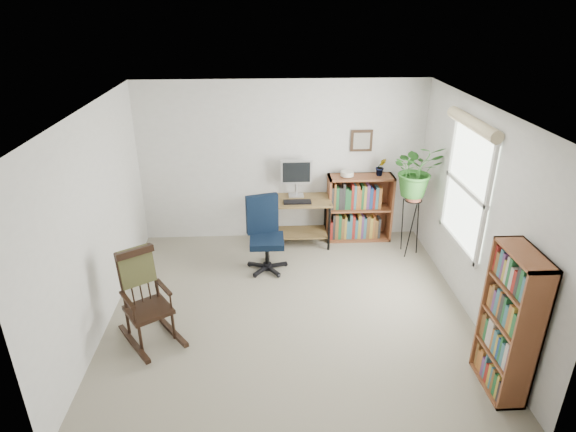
{
  "coord_description": "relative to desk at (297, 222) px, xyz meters",
  "views": [
    {
      "loc": [
        -0.27,
        -4.79,
        3.41
      ],
      "look_at": [
        0.0,
        0.4,
        1.05
      ],
      "focal_mm": 30.0,
      "sensor_mm": 36.0,
      "label": 1
    }
  ],
  "objects": [
    {
      "name": "floor",
      "position": [
        -0.2,
        -1.7,
        -0.36
      ],
      "size": [
        4.2,
        4.0,
        0.0
      ],
      "primitive_type": "cube",
      "color": "gray",
      "rests_on": "ground"
    },
    {
      "name": "ceiling",
      "position": [
        -0.2,
        -1.7,
        2.04
      ],
      "size": [
        4.2,
        4.0,
        0.0
      ],
      "primitive_type": "cube",
      "color": "white",
      "rests_on": "ground"
    },
    {
      "name": "wall_back",
      "position": [
        -0.2,
        0.3,
        0.84
      ],
      "size": [
        4.2,
        0.0,
        2.4
      ],
      "primitive_type": "cube",
      "color": "silver",
      "rests_on": "ground"
    },
    {
      "name": "wall_front",
      "position": [
        -0.2,
        -3.7,
        0.84
      ],
      "size": [
        4.2,
        0.0,
        2.4
      ],
      "primitive_type": "cube",
      "color": "silver",
      "rests_on": "ground"
    },
    {
      "name": "wall_left",
      "position": [
        -2.3,
        -1.7,
        0.84
      ],
      "size": [
        0.0,
        4.0,
        2.4
      ],
      "primitive_type": "cube",
      "color": "silver",
      "rests_on": "ground"
    },
    {
      "name": "wall_right",
      "position": [
        1.9,
        -1.7,
        0.84
      ],
      "size": [
        0.0,
        4.0,
        2.4
      ],
      "primitive_type": "cube",
      "color": "silver",
      "rests_on": "ground"
    },
    {
      "name": "window",
      "position": [
        1.86,
        -1.4,
        1.04
      ],
      "size": [
        0.12,
        1.2,
        1.5
      ],
      "primitive_type": null,
      "color": "silver",
      "rests_on": "wall_right"
    },
    {
      "name": "desk",
      "position": [
        0.0,
        0.0,
        0.0
      ],
      "size": [
        1.0,
        0.55,
        0.72
      ],
      "primitive_type": null,
      "color": "brown",
      "rests_on": "floor"
    },
    {
      "name": "monitor",
      "position": [
        0.0,
        0.14,
        0.64
      ],
      "size": [
        0.46,
        0.16,
        0.56
      ],
      "primitive_type": null,
      "color": "silver",
      "rests_on": "desk"
    },
    {
      "name": "keyboard",
      "position": [
        0.0,
        -0.12,
        0.37
      ],
      "size": [
        0.4,
        0.15,
        0.02
      ],
      "primitive_type": "cube",
      "color": "black",
      "rests_on": "desk"
    },
    {
      "name": "office_chair",
      "position": [
        -0.45,
        -0.75,
        0.16
      ],
      "size": [
        0.7,
        0.7,
        1.04
      ],
      "primitive_type": null,
      "rotation": [
        0.0,
        0.0,
        0.27
      ],
      "color": "black",
      "rests_on": "floor"
    },
    {
      "name": "rocking_chair",
      "position": [
        -1.73,
        -2.17,
        0.17
      ],
      "size": [
        0.95,
        1.06,
        1.05
      ],
      "primitive_type": null,
      "rotation": [
        0.0,
        0.0,
        0.59
      ],
      "color": "black",
      "rests_on": "floor"
    },
    {
      "name": "low_bookshelf",
      "position": [
        0.96,
        0.12,
        0.15
      ],
      "size": [
        0.97,
        0.32,
        1.02
      ],
      "primitive_type": null,
      "color": "brown",
      "rests_on": "floor"
    },
    {
      "name": "tall_bookshelf",
      "position": [
        1.72,
        -3.04,
        0.37
      ],
      "size": [
        0.27,
        0.64,
        1.46
      ],
      "primitive_type": null,
      "color": "brown",
      "rests_on": "floor"
    },
    {
      "name": "plant_stand",
      "position": [
        1.6,
        -0.39,
        0.13
      ],
      "size": [
        0.33,
        0.33,
        0.98
      ],
      "primitive_type": null,
      "rotation": [
        0.0,
        0.0,
        -0.23
      ],
      "color": "black",
      "rests_on": "floor"
    },
    {
      "name": "spider_plant",
      "position": [
        1.6,
        -0.39,
        1.28
      ],
      "size": [
        1.69,
        1.88,
        1.46
      ],
      "primitive_type": "imported",
      "color": "#2A6523",
      "rests_on": "plant_stand"
    },
    {
      "name": "potted_plant_small",
      "position": [
        1.24,
        0.13,
        0.72
      ],
      "size": [
        0.13,
        0.24,
        0.11
      ],
      "primitive_type": "imported",
      "color": "#2A6523",
      "rests_on": "low_bookshelf"
    },
    {
      "name": "framed_picture",
      "position": [
        0.96,
        0.27,
        1.15
      ],
      "size": [
        0.32,
        0.04,
        0.32
      ],
      "primitive_type": null,
      "color": "black",
      "rests_on": "wall_back"
    }
  ]
}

